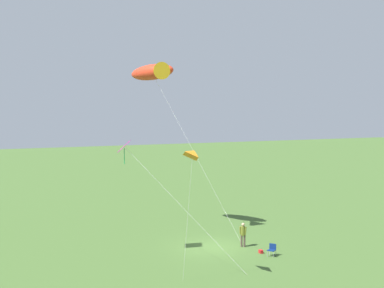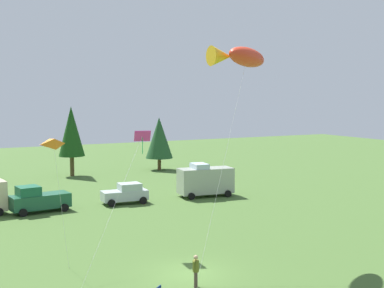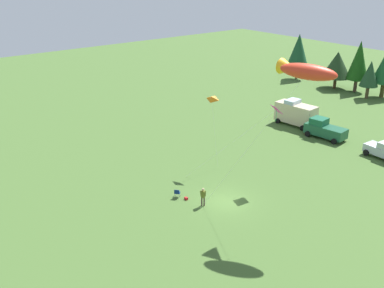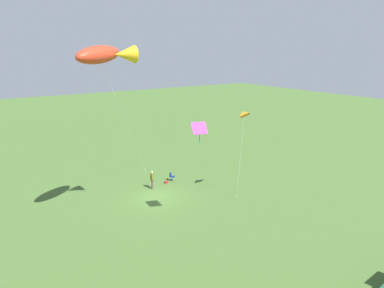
% 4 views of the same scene
% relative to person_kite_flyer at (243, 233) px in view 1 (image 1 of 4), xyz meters
% --- Properties ---
extents(ground_plane, '(160.00, 160.00, 0.00)m').
position_rel_person_kite_flyer_xyz_m(ground_plane, '(0.66, 2.16, -1.02)').
color(ground_plane, '#41622A').
extents(person_kite_flyer, '(0.50, 0.50, 1.74)m').
position_rel_person_kite_flyer_xyz_m(person_kite_flyer, '(0.00, 0.00, 0.00)').
color(person_kite_flyer, '#503F36').
rests_on(person_kite_flyer, ground).
extents(folding_chair, '(0.68, 0.68, 0.82)m').
position_rel_person_kite_flyer_xyz_m(folding_chair, '(-2.66, -0.89, -0.53)').
color(folding_chair, navy).
rests_on(folding_chair, ground).
extents(backpack_on_grass, '(0.32, 0.23, 0.22)m').
position_rel_person_kite_flyer_xyz_m(backpack_on_grass, '(-1.81, -0.49, -0.91)').
color(backpack_on_grass, red).
rests_on(backpack_on_grass, ground).
extents(kite_large_fish, '(8.56, 6.64, 13.30)m').
position_rel_person_kite_flyer_xyz_m(kite_large_fish, '(5.83, 4.87, 11.52)').
color(kite_large_fish, red).
rests_on(kite_large_fish, ground).
extents(kite_delta_orange, '(1.42, 1.03, 7.84)m').
position_rel_person_kite_flyer_xyz_m(kite_delta_orange, '(-5.87, 5.86, 6.44)').
color(kite_delta_orange, orange).
rests_on(kite_delta_orange, ground).
extents(kite_diamond_rainbow, '(6.67, 6.63, 7.81)m').
position_rel_person_kite_flyer_xyz_m(kite_diamond_rainbow, '(0.34, 8.28, 6.22)').
color(kite_diamond_rainbow, '#D630A2').
rests_on(kite_diamond_rainbow, ground).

